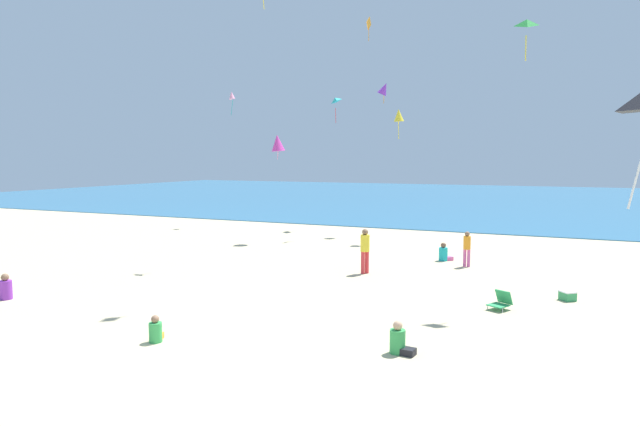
{
  "coord_description": "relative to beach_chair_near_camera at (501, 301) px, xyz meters",
  "views": [
    {
      "loc": [
        6.93,
        -10.07,
        4.39
      ],
      "look_at": [
        0.0,
        5.5,
        2.7
      ],
      "focal_mm": 31.36,
      "sensor_mm": 36.0,
      "label": 1
    }
  ],
  "objects": [
    {
      "name": "person_0",
      "position": [
        -14.32,
        -5.05,
        0.06
      ],
      "size": [
        0.68,
        0.43,
        0.82
      ],
      "rotation": [
        0.0,
        0.0,
        3.02
      ],
      "color": "purple",
      "rests_on": "ground_plane"
    },
    {
      "name": "kite_magenta",
      "position": [
        -12.41,
        9.44,
        4.96
      ],
      "size": [
        1.0,
        0.96,
        1.34
      ],
      "rotation": [
        0.0,
        0.0,
        5.11
      ],
      "color": "#DB3DA8"
    },
    {
      "name": "cooler_box",
      "position": [
        1.78,
        1.94,
        -0.09
      ],
      "size": [
        0.56,
        0.56,
        0.3
      ],
      "rotation": [
        0.0,
        0.0,
        5.4
      ],
      "color": "#339956",
      "rests_on": "ground_plane"
    },
    {
      "name": "kite_green",
      "position": [
        0.34,
        1.49,
        8.18
      ],
      "size": [
        0.61,
        0.52,
        1.28
      ],
      "rotation": [
        0.0,
        0.0,
        3.34
      ],
      "color": "green"
    },
    {
      "name": "person_2",
      "position": [
        -1.69,
        -4.78,
        0.04
      ],
      "size": [
        0.63,
        0.4,
        0.75
      ],
      "rotation": [
        0.0,
        0.0,
        6.16
      ],
      "color": "green",
      "rests_on": "ground_plane"
    },
    {
      "name": "person_1",
      "position": [
        -7.26,
        -6.37,
        0.01
      ],
      "size": [
        0.48,
        0.59,
        0.66
      ],
      "rotation": [
        0.0,
        0.0,
        2.04
      ],
      "color": "green",
      "rests_on": "ground_plane"
    },
    {
      "name": "kite_yellow",
      "position": [
        -6.68,
        12.32,
        6.42
      ],
      "size": [
        0.77,
        0.78,
        1.58
      ],
      "rotation": [
        0.0,
        0.0,
        5.72
      ],
      "color": "yellow"
    },
    {
      "name": "person_5",
      "position": [
        -5.33,
        3.23,
        0.75
      ],
      "size": [
        0.48,
        0.48,
        1.72
      ],
      "rotation": [
        0.0,
        0.0,
        2.53
      ],
      "color": "red",
      "rests_on": "ground_plane"
    },
    {
      "name": "person_3",
      "position": [
        -1.99,
        6.19,
        0.6
      ],
      "size": [
        0.3,
        0.3,
        1.44
      ],
      "rotation": [
        0.0,
        0.0,
        4.68
      ],
      "color": "#D8599E",
      "rests_on": "ground_plane"
    },
    {
      "name": "kite_pink",
      "position": [
        -18.76,
        14.96,
        8.26
      ],
      "size": [
        0.54,
        0.5,
        1.56
      ],
      "rotation": [
        0.0,
        0.0,
        4.45
      ],
      "color": "pink"
    },
    {
      "name": "ground_plane",
      "position": [
        -5.27,
        3.38,
        -0.24
      ],
      "size": [
        120.0,
        120.0,
        0.0
      ],
      "primitive_type": "plane",
      "color": "#C6B58C"
    },
    {
      "name": "kite_purple",
      "position": [
        -8.39,
        15.1,
        8.2
      ],
      "size": [
        0.81,
        0.58,
        1.29
      ],
      "rotation": [
        0.0,
        0.0,
        4.72
      ],
      "color": "purple"
    },
    {
      "name": "person_4",
      "position": [
        -3.1,
        7.15,
        0.05
      ],
      "size": [
        0.67,
        0.68,
        0.79
      ],
      "rotation": [
        0.0,
        0.0,
        0.8
      ],
      "color": "#19ADB2",
      "rests_on": "ground_plane"
    },
    {
      "name": "kite_teal",
      "position": [
        -12.02,
        16.36,
        7.83
      ],
      "size": [
        0.86,
        0.94,
        1.69
      ],
      "rotation": [
        0.0,
        0.0,
        1.97
      ],
      "color": "#1EADAD"
    },
    {
      "name": "ocean_water",
      "position": [
        -5.27,
        46.65,
        -0.21
      ],
      "size": [
        120.0,
        60.0,
        0.05
      ],
      "primitive_type": "cube",
      "color": "teal",
      "rests_on": "ground_plane"
    },
    {
      "name": "kite_orange",
      "position": [
        -9.25,
        14.77,
        11.89
      ],
      "size": [
        0.12,
        0.73,
        1.37
      ],
      "rotation": [
        0.0,
        0.0,
        1.68
      ],
      "color": "orange"
    },
    {
      "name": "beach_chair_near_camera",
      "position": [
        0.0,
        0.0,
        0.0
      ],
      "size": [
        0.73,
        0.78,
        0.55
      ],
      "rotation": [
        0.0,
        0.0,
        4.22
      ],
      "color": "#2D9956",
      "rests_on": "ground_plane"
    }
  ]
}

